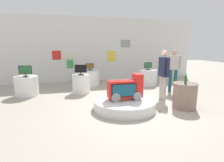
{
  "coord_description": "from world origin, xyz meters",
  "views": [
    {
      "loc": [
        -1.79,
        -4.87,
        1.83
      ],
      "look_at": [
        -0.41,
        0.39,
        0.77
      ],
      "focal_mm": 29.4,
      "sensor_mm": 36.0,
      "label": 1
    }
  ],
  "objects_px": {
    "bottle_on_side_table": "(186,80)",
    "shopper_browsing_rear": "(174,67)",
    "display_pedestal_left_rear": "(27,86)",
    "tv_on_left_rear": "(25,70)",
    "tv_on_center_rear": "(81,69)",
    "display_pedestal_far_right": "(90,78)",
    "main_display_pedestal": "(125,104)",
    "shopper_browsing_near_truck": "(164,71)",
    "side_table_round": "(185,95)",
    "tv_on_right_rear": "(148,66)",
    "tv_on_far_right": "(90,67)",
    "novelty_firetruck_tv": "(126,90)",
    "display_pedestal_center_rear": "(81,84)",
    "display_pedestal_right_rear": "(148,77)"
  },
  "relations": [
    {
      "from": "tv_on_left_rear",
      "to": "tv_on_center_rear",
      "type": "height_order",
      "value": "tv_on_left_rear"
    },
    {
      "from": "bottle_on_side_table",
      "to": "display_pedestal_right_rear",
      "type": "bearing_deg",
      "value": 82.19
    },
    {
      "from": "novelty_firetruck_tv",
      "to": "tv_on_center_rear",
      "type": "distance_m",
      "value": 2.43
    },
    {
      "from": "display_pedestal_right_rear",
      "to": "shopper_browsing_near_truck",
      "type": "distance_m",
      "value": 2.43
    },
    {
      "from": "tv_on_left_rear",
      "to": "tv_on_right_rear",
      "type": "xyz_separation_m",
      "value": [
        5.13,
        0.6,
        -0.04
      ]
    },
    {
      "from": "novelty_firetruck_tv",
      "to": "tv_on_center_rear",
      "type": "xyz_separation_m",
      "value": [
        -1.07,
        2.15,
        0.35
      ]
    },
    {
      "from": "tv_on_center_rear",
      "to": "display_pedestal_far_right",
      "type": "xyz_separation_m",
      "value": [
        0.52,
        1.27,
        -0.56
      ]
    },
    {
      "from": "tv_on_far_right",
      "to": "shopper_browsing_near_truck",
      "type": "bearing_deg",
      "value": -53.6
    },
    {
      "from": "main_display_pedestal",
      "to": "display_pedestal_left_rear",
      "type": "distance_m",
      "value": 3.79
    },
    {
      "from": "main_display_pedestal",
      "to": "display_pedestal_center_rear",
      "type": "bearing_deg",
      "value": 115.97
    },
    {
      "from": "tv_on_far_right",
      "to": "bottle_on_side_table",
      "type": "relative_size",
      "value": 1.17
    },
    {
      "from": "tv_on_far_right",
      "to": "shopper_browsing_rear",
      "type": "relative_size",
      "value": 0.22
    },
    {
      "from": "tv_on_right_rear",
      "to": "display_pedestal_far_right",
      "type": "distance_m",
      "value": 2.74
    },
    {
      "from": "shopper_browsing_near_truck",
      "to": "side_table_round",
      "type": "bearing_deg",
      "value": -80.8
    },
    {
      "from": "shopper_browsing_near_truck",
      "to": "display_pedestal_far_right",
      "type": "bearing_deg",
      "value": 126.39
    },
    {
      "from": "bottle_on_side_table",
      "to": "tv_on_right_rear",
      "type": "bearing_deg",
      "value": 82.19
    },
    {
      "from": "tv_on_right_rear",
      "to": "side_table_round",
      "type": "xyz_separation_m",
      "value": [
        -0.38,
        -3.26,
        -0.52
      ]
    },
    {
      "from": "bottle_on_side_table",
      "to": "shopper_browsing_rear",
      "type": "distance_m",
      "value": 2.12
    },
    {
      "from": "shopper_browsing_near_truck",
      "to": "tv_on_right_rear",
      "type": "bearing_deg",
      "value": 76.7
    },
    {
      "from": "main_display_pedestal",
      "to": "tv_on_center_rear",
      "type": "height_order",
      "value": "tv_on_center_rear"
    },
    {
      "from": "shopper_browsing_rear",
      "to": "main_display_pedestal",
      "type": "bearing_deg",
      "value": -149.87
    },
    {
      "from": "main_display_pedestal",
      "to": "display_pedestal_right_rear",
      "type": "relative_size",
      "value": 2.16
    },
    {
      "from": "main_display_pedestal",
      "to": "shopper_browsing_near_truck",
      "type": "distance_m",
      "value": 1.87
    },
    {
      "from": "display_pedestal_far_right",
      "to": "shopper_browsing_near_truck",
      "type": "height_order",
      "value": "shopper_browsing_near_truck"
    },
    {
      "from": "shopper_browsing_rear",
      "to": "tv_on_far_right",
      "type": "bearing_deg",
      "value": 147.13
    },
    {
      "from": "tv_on_left_rear",
      "to": "shopper_browsing_rear",
      "type": "distance_m",
      "value": 5.59
    },
    {
      "from": "tv_on_far_right",
      "to": "shopper_browsing_rear",
      "type": "distance_m",
      "value": 3.61
    },
    {
      "from": "main_display_pedestal",
      "to": "tv_on_far_right",
      "type": "distance_m",
      "value": 3.53
    },
    {
      "from": "main_display_pedestal",
      "to": "bottle_on_side_table",
      "type": "height_order",
      "value": "bottle_on_side_table"
    },
    {
      "from": "tv_on_right_rear",
      "to": "side_table_round",
      "type": "bearing_deg",
      "value": -96.68
    },
    {
      "from": "tv_on_far_right",
      "to": "shopper_browsing_rear",
      "type": "xyz_separation_m",
      "value": [
        3.03,
        -1.96,
        0.11
      ]
    },
    {
      "from": "tv_on_right_rear",
      "to": "bottle_on_side_table",
      "type": "distance_m",
      "value": 3.37
    },
    {
      "from": "display_pedestal_right_rear",
      "to": "bottle_on_side_table",
      "type": "relative_size",
      "value": 2.7
    },
    {
      "from": "shopper_browsing_near_truck",
      "to": "shopper_browsing_rear",
      "type": "xyz_separation_m",
      "value": [
        0.94,
        0.87,
        0.0
      ]
    },
    {
      "from": "tv_on_far_right",
      "to": "bottle_on_side_table",
      "type": "bearing_deg",
      "value": -60.87
    },
    {
      "from": "tv_on_center_rear",
      "to": "display_pedestal_right_rear",
      "type": "relative_size",
      "value": 0.53
    },
    {
      "from": "display_pedestal_left_rear",
      "to": "display_pedestal_far_right",
      "type": "relative_size",
      "value": 0.94
    },
    {
      "from": "tv_on_right_rear",
      "to": "display_pedestal_far_right",
      "type": "height_order",
      "value": "tv_on_right_rear"
    },
    {
      "from": "main_display_pedestal",
      "to": "display_pedestal_left_rear",
      "type": "height_order",
      "value": "display_pedestal_left_rear"
    },
    {
      "from": "side_table_round",
      "to": "shopper_browsing_near_truck",
      "type": "height_order",
      "value": "shopper_browsing_near_truck"
    },
    {
      "from": "tv_on_left_rear",
      "to": "display_pedestal_far_right",
      "type": "xyz_separation_m",
      "value": [
        2.5,
        1.15,
        -0.58
      ]
    },
    {
      "from": "display_pedestal_left_rear",
      "to": "tv_on_left_rear",
      "type": "relative_size",
      "value": 1.75
    },
    {
      "from": "tv_on_left_rear",
      "to": "tv_on_far_right",
      "type": "relative_size",
      "value": 1.29
    },
    {
      "from": "side_table_round",
      "to": "tv_on_right_rear",
      "type": "bearing_deg",
      "value": 83.32
    },
    {
      "from": "display_pedestal_left_rear",
      "to": "display_pedestal_far_right",
      "type": "height_order",
      "value": "same"
    },
    {
      "from": "tv_on_left_rear",
      "to": "tv_on_right_rear",
      "type": "distance_m",
      "value": 5.16
    },
    {
      "from": "tv_on_left_rear",
      "to": "shopper_browsing_near_truck",
      "type": "relative_size",
      "value": 0.28
    },
    {
      "from": "tv_on_left_rear",
      "to": "tv_on_far_right",
      "type": "distance_m",
      "value": 2.75
    },
    {
      "from": "display_pedestal_center_rear",
      "to": "side_table_round",
      "type": "relative_size",
      "value": 0.96
    },
    {
      "from": "novelty_firetruck_tv",
      "to": "display_pedestal_far_right",
      "type": "height_order",
      "value": "novelty_firetruck_tv"
    }
  ]
}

